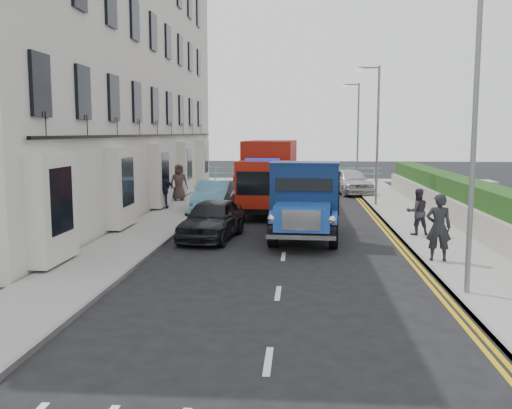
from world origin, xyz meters
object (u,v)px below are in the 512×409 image
lamp_far (356,128)px  parked_car_front (212,219)px  pedestrian_east_near (439,227)px  lamp_mid (375,127)px  lamp_near (469,121)px  bedford_lorry (305,206)px  red_lorry (269,175)px

lamp_far → parked_car_front: size_ratio=1.68×
pedestrian_east_near → lamp_mid: bearing=-82.9°
lamp_near → bedford_lorry: bearing=119.0°
lamp_mid → red_lorry: 6.18m
lamp_mid → lamp_far: bearing=90.0°
lamp_mid → parked_car_front: size_ratio=1.68×
lamp_near → lamp_mid: same height
lamp_mid → lamp_far: (0.00, 10.00, 0.00)m
lamp_far → red_lorry: lamp_far is taller
bedford_lorry → red_lorry: (-1.62, 7.06, 0.54)m
red_lorry → parked_car_front: (-1.62, -6.74, -1.07)m
lamp_near → red_lorry: (-5.15, 13.42, -2.21)m
lamp_mid → lamp_far: size_ratio=1.00×
lamp_near → red_lorry: size_ratio=1.08×
parked_car_front → bedford_lorry: bearing=1.8°
bedford_lorry → lamp_far: bearing=82.9°
lamp_far → pedestrian_east_near: lamp_far is taller
bedford_lorry → pedestrian_east_near: size_ratio=3.05×
lamp_mid → bedford_lorry: size_ratio=1.20×
bedford_lorry → red_lorry: bearing=106.0°
lamp_near → bedford_lorry: lamp_near is taller
lamp_mid → pedestrian_east_near: 13.06m
lamp_near → lamp_mid: bearing=90.0°
lamp_near → lamp_mid: size_ratio=1.00×
red_lorry → pedestrian_east_near: bearing=-59.1°
lamp_far → parked_car_front: (-6.78, -19.33, -3.29)m
lamp_near → lamp_far: (0.00, 26.00, 0.00)m
bedford_lorry → parked_car_front: 3.31m
lamp_mid → red_lorry: size_ratio=1.08×
lamp_mid → lamp_far: 10.00m
bedford_lorry → parked_car_front: bedford_lorry is taller
lamp_mid → pedestrian_east_near: bearing=-89.0°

